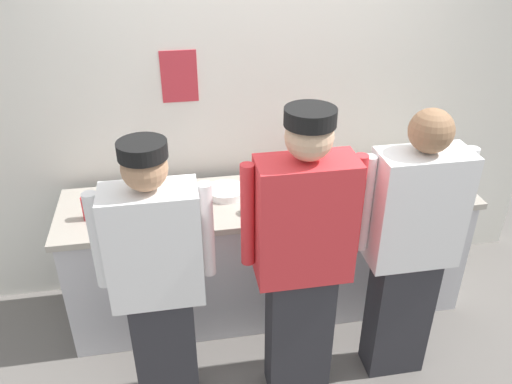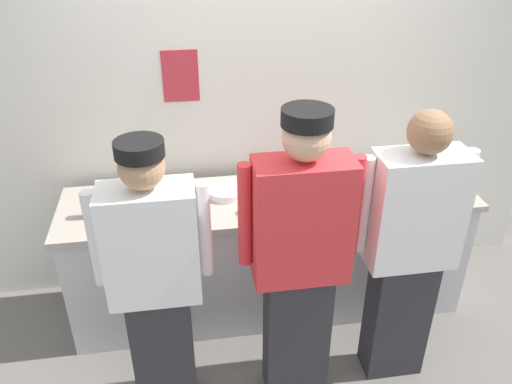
% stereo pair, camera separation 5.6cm
% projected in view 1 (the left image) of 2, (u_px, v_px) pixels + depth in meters
% --- Properties ---
extents(ground_plane, '(9.00, 9.00, 0.00)m').
position_uv_depth(ground_plane, '(278.00, 337.00, 3.47)').
color(ground_plane, slate).
extents(wall_back, '(4.16, 0.11, 2.83)m').
position_uv_depth(wall_back, '(258.00, 95.00, 3.45)').
color(wall_back, silver).
rests_on(wall_back, ground).
extents(prep_counter, '(2.65, 0.65, 0.89)m').
position_uv_depth(prep_counter, '(269.00, 252.00, 3.55)').
color(prep_counter, silver).
rests_on(prep_counter, ground).
extents(chef_near_left, '(0.60, 0.24, 1.65)m').
position_uv_depth(chef_near_left, '(158.00, 280.00, 2.62)').
color(chef_near_left, '#2D2D33').
rests_on(chef_near_left, ground).
extents(chef_center, '(0.63, 0.24, 1.76)m').
position_uv_depth(chef_center, '(302.00, 257.00, 2.68)').
color(chef_center, '#2D2D33').
rests_on(chef_center, ground).
extents(chef_far_right, '(0.62, 0.24, 1.69)m').
position_uv_depth(chef_far_right, '(410.00, 247.00, 2.84)').
color(chef_far_right, '#2D2D33').
rests_on(chef_far_right, ground).
extents(plate_stack_front, '(0.23, 0.23, 0.06)m').
position_uv_depth(plate_stack_front, '(384.00, 181.00, 3.44)').
color(plate_stack_front, white).
rests_on(plate_stack_front, prep_counter).
extents(plate_stack_rear, '(0.25, 0.25, 0.05)m').
position_uv_depth(plate_stack_rear, '(226.00, 192.00, 3.33)').
color(plate_stack_rear, white).
rests_on(plate_stack_rear, prep_counter).
extents(mixing_bowl_steel, '(0.32, 0.32, 0.10)m').
position_uv_depth(mixing_bowl_steel, '(294.00, 194.00, 3.25)').
color(mixing_bowl_steel, '#B7BABF').
rests_on(mixing_bowl_steel, prep_counter).
extents(sheet_tray, '(0.52, 0.41, 0.02)m').
position_uv_depth(sheet_tray, '(147.00, 206.00, 3.20)').
color(sheet_tray, '#B7BABF').
rests_on(sheet_tray, prep_counter).
extents(squeeze_bottle_primary, '(0.05, 0.05, 0.18)m').
position_uv_depth(squeeze_bottle_primary, '(305.00, 169.00, 3.47)').
color(squeeze_bottle_primary, red).
rests_on(squeeze_bottle_primary, prep_counter).
extents(squeeze_bottle_secondary, '(0.06, 0.06, 0.18)m').
position_uv_depth(squeeze_bottle_secondary, '(87.00, 206.00, 3.05)').
color(squeeze_bottle_secondary, red).
rests_on(squeeze_bottle_secondary, prep_counter).
extents(squeeze_bottle_spare, '(0.06, 0.06, 0.19)m').
position_uv_depth(squeeze_bottle_spare, '(292.00, 171.00, 3.44)').
color(squeeze_bottle_spare, red).
rests_on(squeeze_bottle_spare, prep_counter).
extents(ramekin_yellow_sauce, '(0.10, 0.10, 0.04)m').
position_uv_depth(ramekin_yellow_sauce, '(439.00, 192.00, 3.34)').
color(ramekin_yellow_sauce, white).
rests_on(ramekin_yellow_sauce, prep_counter).
extents(ramekin_green_sauce, '(0.09, 0.09, 0.04)m').
position_uv_depth(ramekin_green_sauce, '(247.00, 210.00, 3.14)').
color(ramekin_green_sauce, white).
rests_on(ramekin_green_sauce, prep_counter).
extents(ramekin_red_sauce, '(0.09, 0.09, 0.05)m').
position_uv_depth(ramekin_red_sauce, '(330.00, 175.00, 3.53)').
color(ramekin_red_sauce, white).
rests_on(ramekin_red_sauce, prep_counter).
extents(deli_cup, '(0.09, 0.09, 0.09)m').
position_uv_depth(deli_cup, '(357.00, 187.00, 3.34)').
color(deli_cup, white).
rests_on(deli_cup, prep_counter).
extents(chefs_knife, '(0.28, 0.03, 0.02)m').
position_uv_depth(chefs_knife, '(273.00, 202.00, 3.26)').
color(chefs_knife, '#B7BABF').
rests_on(chefs_knife, prep_counter).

